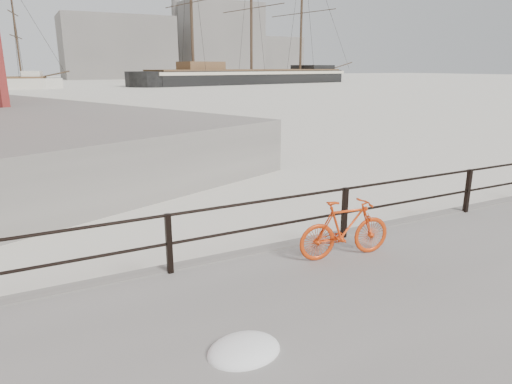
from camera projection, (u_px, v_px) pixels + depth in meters
name	position (u px, v px, depth m)	size (l,w,h in m)	color
ground	(458.00, 224.00, 10.73)	(400.00, 400.00, 0.00)	white
guardrail	(468.00, 191.00, 10.38)	(28.00, 0.10, 1.00)	black
bicycle	(345.00, 229.00, 7.91)	(1.72, 0.26, 1.04)	red
barque_black	(251.00, 84.00, 98.60)	(63.15, 20.67, 35.51)	black
industrial_west	(118.00, 48.00, 137.12)	(32.00, 18.00, 18.00)	gray
industrial_mid	(218.00, 41.00, 156.08)	(26.00, 20.00, 24.00)	gray
industrial_east	(270.00, 57.00, 171.87)	(20.00, 16.00, 14.00)	gray
smokestack	(176.00, 9.00, 151.96)	(2.80, 2.80, 44.00)	gray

